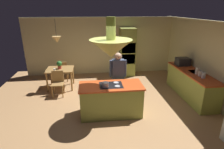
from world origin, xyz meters
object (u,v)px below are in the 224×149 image
Objects in this scene: person_at_island at (118,75)px; cup_on_table at (54,70)px; kitchen_island at (111,100)px; chair_facing_island at (58,82)px; canister_flour at (204,75)px; potted_plant_on_table at (59,64)px; dining_table at (60,72)px; microwave_on_counter at (183,62)px; canister_sugar at (200,74)px; cooking_pot_on_cooktop at (106,85)px; oven_tower at (127,52)px; chair_by_back_wall at (63,70)px; canister_tea at (197,71)px.

person_at_island reaches higher than cup_on_table.
kitchen_island is 2.24m from chair_facing_island.
canister_flour is (4.70, -1.70, 0.19)m from cup_on_table.
potted_plant_on_table reaches higher than cup_on_table.
microwave_on_counter is (4.54, -0.57, 0.40)m from dining_table.
canister_flour is 0.18m from canister_sugar.
microwave_on_counter is 3.43m from cooking_pot_on_cooktop.
canister_flour reaches higher than kitchen_island.
microwave_on_counter reaches higher than kitchen_island.
oven_tower reaches higher than canister_sugar.
microwave_on_counter is (0.00, 1.15, 0.06)m from canister_sugar.
oven_tower is at bearing 32.46° from chair_facing_island.
potted_plant_on_table reaches higher than chair_facing_island.
dining_table is 1.14× the size of chair_facing_island.
chair_by_back_wall is at bearing 90.00° from chair_facing_island.
cooking_pot_on_cooktop is (-3.00, -0.33, -0.01)m from canister_flour.
oven_tower is 3.36m from chair_facing_island.
oven_tower reaches higher than potted_plant_on_table.
dining_table is at bearing -157.79° from oven_tower.
person_at_island reaches higher than dining_table.
potted_plant_on_table is at bearing 89.62° from chair_by_back_wall.
kitchen_island is at bearing -51.26° from potted_plant_on_table.
person_at_island is 9.70× the size of canister_flour.
chair_facing_island is at bearing 164.41° from canister_flour.
dining_table is 2.15× the size of microwave_on_counter.
cup_on_table is at bearing 79.43° from chair_by_back_wall.
potted_plant_on_table is (-0.00, -0.61, 0.42)m from chair_by_back_wall.
oven_tower is 12.39× the size of canister_flour.
canister_tea is at bearing -57.08° from oven_tower.
chair_facing_island is 4.57m from microwave_on_counter.
canister_sugar is at bearing -17.89° from cup_on_table.
canister_sugar is (4.54, -1.75, 0.06)m from potted_plant_on_table.
oven_tower reaches higher than chair_facing_island.
cooking_pot_on_cooktop reaches higher than chair_facing_island.
cooking_pot_on_cooktop is (1.54, -2.87, 0.49)m from chair_by_back_wall.
cup_on_table is 0.57× the size of canister_sugar.
chair_facing_island is at bearing -89.65° from potted_plant_on_table.
person_at_island is 2.56m from canister_sugar.
canister_tea is 0.97m from microwave_on_counter.
potted_plant_on_table is 3.33× the size of cup_on_table.
dining_table is at bearing 159.20° from canister_sugar.
canister_tea is at bearing 90.00° from canister_flour.
kitchen_island is at bearing -168.94° from canister_tea.
potted_plant_on_table is at bearing 56.47° from cup_on_table.
oven_tower is at bearing 119.72° from canister_flour.
canister_sugar reaches higher than kitchen_island.
potted_plant_on_table is (-1.70, 2.12, 0.47)m from kitchen_island.
person_at_island reaches higher than cooking_pot_on_cooktop.
canister_flour is at bearing 3.93° from kitchen_island.
oven_tower reaches higher than canister_flour.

